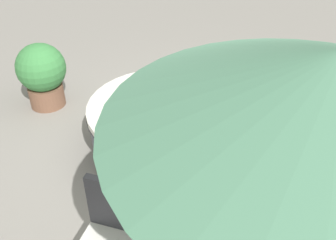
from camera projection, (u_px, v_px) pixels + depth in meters
ground_plane at (168, 142)px, 4.71m from camera, size 16.00×16.00×0.00m
round_bed at (168, 123)px, 4.54m from camera, size 1.98×1.98×0.57m
throw_pillow_0 at (189, 123)px, 3.88m from camera, size 0.56×0.37×0.20m
throw_pillow_1 at (220, 105)px, 4.18m from camera, size 0.48×0.29×0.20m
throw_pillow_2 at (206, 85)px, 4.62m from camera, size 0.47×0.38×0.17m
patio_chair at (114, 231)px, 2.84m from camera, size 0.66×0.64×0.98m
patio_umbrella at (333, 94)px, 1.54m from camera, size 2.05×2.05×2.32m
planter at (42, 73)px, 5.18m from camera, size 0.70×0.70×0.96m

